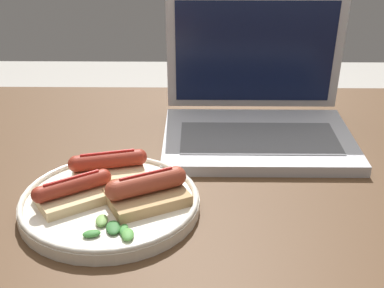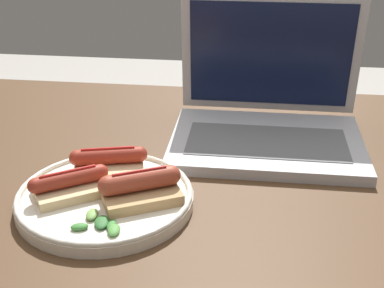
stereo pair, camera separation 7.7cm
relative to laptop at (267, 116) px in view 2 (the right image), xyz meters
name	(u,v)px [view 2 (the right image)]	position (x,y,z in m)	size (l,w,h in m)	color
desk	(216,222)	(-0.08, -0.10, -0.16)	(1.10, 0.69, 0.77)	#4C331E
laptop	(267,116)	(0.00, 0.00, 0.00)	(0.32, 0.25, 0.23)	#B7B7BC
plate	(105,197)	(-0.22, -0.24, -0.03)	(0.24, 0.24, 0.02)	silver
sausage_toast_left	(140,187)	(-0.17, -0.25, -0.01)	(0.12, 0.11, 0.05)	tan
sausage_toast_middle	(69,185)	(-0.27, -0.24, -0.01)	(0.11, 0.10, 0.04)	#D6B784
sausage_toast_right	(109,163)	(-0.23, -0.18, -0.01)	(0.11, 0.09, 0.04)	#D6B784
salad_pile	(100,223)	(-0.21, -0.31, -0.02)	(0.07, 0.06, 0.01)	#387A33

